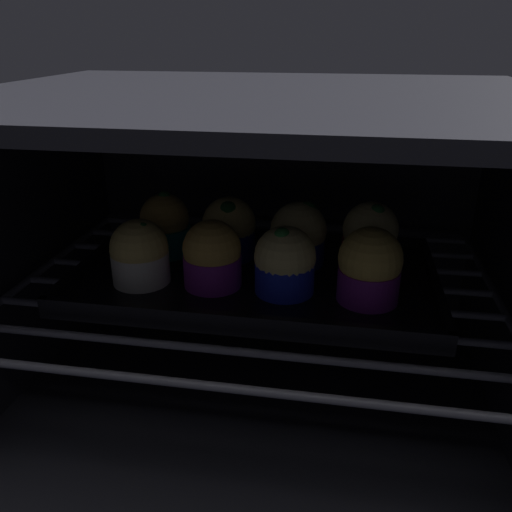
{
  "coord_description": "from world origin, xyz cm",
  "views": [
    {
      "loc": [
        9.48,
        -31.93,
        41.0
      ],
      "look_at": [
        0.0,
        22.37,
        17.31
      ],
      "focal_mm": 36.92,
      "sensor_mm": 36.0,
      "label": 1
    }
  ],
  "objects_px": {
    "muffin_row0_col1": "(212,256)",
    "muffin_row1_col2": "(298,236)",
    "muffin_row0_col2": "(285,263)",
    "muffin_row1_col3": "(370,238)",
    "muffin_row1_col1": "(229,229)",
    "baking_tray": "(256,277)",
    "muffin_row0_col3": "(370,267)",
    "muffin_row0_col0": "(140,254)",
    "muffin_row1_col0": "(165,226)"
  },
  "relations": [
    {
      "from": "muffin_row0_col1",
      "to": "muffin_row1_col2",
      "type": "bearing_deg",
      "value": 41.91
    },
    {
      "from": "muffin_row1_col1",
      "to": "muffin_row1_col2",
      "type": "bearing_deg",
      "value": -3.6
    },
    {
      "from": "muffin_row0_col2",
      "to": "muffin_row1_col1",
      "type": "bearing_deg",
      "value": 133.13
    },
    {
      "from": "muffin_row0_col0",
      "to": "muffin_row1_col1",
      "type": "xyz_separation_m",
      "value": [
        0.08,
        0.09,
        0.0
      ]
    },
    {
      "from": "muffin_row0_col2",
      "to": "muffin_row1_col3",
      "type": "distance_m",
      "value": 0.12
    },
    {
      "from": "muffin_row1_col0",
      "to": "muffin_row1_col3",
      "type": "height_order",
      "value": "same"
    },
    {
      "from": "muffin_row0_col1",
      "to": "muffin_row1_col1",
      "type": "xyz_separation_m",
      "value": [
        0.0,
        0.08,
        0.0
      ]
    },
    {
      "from": "muffin_row1_col2",
      "to": "muffin_row0_col1",
      "type": "bearing_deg",
      "value": -138.09
    },
    {
      "from": "muffin_row0_col2",
      "to": "baking_tray",
      "type": "bearing_deg",
      "value": 133.11
    },
    {
      "from": "muffin_row0_col1",
      "to": "muffin_row1_col1",
      "type": "distance_m",
      "value": 0.08
    },
    {
      "from": "muffin_row0_col2",
      "to": "muffin_row1_col2",
      "type": "xyz_separation_m",
      "value": [
        0.01,
        0.08,
        0.0
      ]
    },
    {
      "from": "muffin_row0_col3",
      "to": "muffin_row1_col1",
      "type": "bearing_deg",
      "value": 151.87
    },
    {
      "from": "muffin_row0_col3",
      "to": "muffin_row1_col0",
      "type": "xyz_separation_m",
      "value": [
        -0.25,
        0.09,
        -0.0
      ]
    },
    {
      "from": "muffin_row0_col3",
      "to": "muffin_row1_col2",
      "type": "bearing_deg",
      "value": 134.08
    },
    {
      "from": "muffin_row0_col3",
      "to": "muffin_row1_col2",
      "type": "relative_size",
      "value": 1.05
    },
    {
      "from": "muffin_row0_col3",
      "to": "muffin_row1_col2",
      "type": "distance_m",
      "value": 0.12
    },
    {
      "from": "muffin_row0_col0",
      "to": "muffin_row1_col3",
      "type": "height_order",
      "value": "muffin_row1_col3"
    },
    {
      "from": "muffin_row1_col0",
      "to": "muffin_row1_col3",
      "type": "distance_m",
      "value": 0.25
    },
    {
      "from": "muffin_row0_col2",
      "to": "muffin_row1_col2",
      "type": "distance_m",
      "value": 0.08
    },
    {
      "from": "muffin_row0_col1",
      "to": "muffin_row1_col2",
      "type": "height_order",
      "value": "same"
    },
    {
      "from": "muffin_row0_col2",
      "to": "muffin_row1_col3",
      "type": "xyz_separation_m",
      "value": [
        0.09,
        0.08,
        0.0
      ]
    },
    {
      "from": "muffin_row1_col2",
      "to": "muffin_row0_col2",
      "type": "bearing_deg",
      "value": -94.66
    },
    {
      "from": "baking_tray",
      "to": "muffin_row0_col1",
      "type": "bearing_deg",
      "value": -137.07
    },
    {
      "from": "muffin_row0_col2",
      "to": "muffin_row0_col0",
      "type": "bearing_deg",
      "value": -178.8
    },
    {
      "from": "muffin_row1_col3",
      "to": "baking_tray",
      "type": "bearing_deg",
      "value": -163.44
    },
    {
      "from": "muffin_row1_col0",
      "to": "muffin_row1_col2",
      "type": "relative_size",
      "value": 1.06
    },
    {
      "from": "muffin_row0_col0",
      "to": "muffin_row0_col2",
      "type": "height_order",
      "value": "muffin_row0_col2"
    },
    {
      "from": "muffin_row0_col3",
      "to": "muffin_row1_col1",
      "type": "height_order",
      "value": "muffin_row0_col3"
    },
    {
      "from": "muffin_row0_col0",
      "to": "muffin_row1_col3",
      "type": "relative_size",
      "value": 0.89
    },
    {
      "from": "muffin_row1_col2",
      "to": "muffin_row1_col3",
      "type": "relative_size",
      "value": 0.93
    },
    {
      "from": "muffin_row1_col1",
      "to": "muffin_row0_col0",
      "type": "bearing_deg",
      "value": -132.63
    },
    {
      "from": "muffin_row0_col0",
      "to": "muffin_row0_col2",
      "type": "relative_size",
      "value": 0.96
    },
    {
      "from": "baking_tray",
      "to": "muffin_row1_col3",
      "type": "distance_m",
      "value": 0.14
    },
    {
      "from": "muffin_row0_col1",
      "to": "muffin_row1_col0",
      "type": "xyz_separation_m",
      "value": [
        -0.08,
        0.08,
        0.0
      ]
    },
    {
      "from": "muffin_row0_col2",
      "to": "muffin_row1_col3",
      "type": "height_order",
      "value": "muffin_row1_col3"
    },
    {
      "from": "muffin_row1_col1",
      "to": "muffin_row1_col3",
      "type": "bearing_deg",
      "value": -2.03
    },
    {
      "from": "muffin_row1_col1",
      "to": "muffin_row1_col2",
      "type": "distance_m",
      "value": 0.09
    },
    {
      "from": "muffin_row0_col1",
      "to": "muffin_row1_col3",
      "type": "relative_size",
      "value": 0.92
    },
    {
      "from": "muffin_row1_col1",
      "to": "muffin_row1_col3",
      "type": "xyz_separation_m",
      "value": [
        0.17,
        -0.01,
        0.0
      ]
    },
    {
      "from": "muffin_row0_col0",
      "to": "muffin_row0_col3",
      "type": "distance_m",
      "value": 0.25
    },
    {
      "from": "muffin_row0_col0",
      "to": "muffin_row1_col0",
      "type": "bearing_deg",
      "value": 89.95
    },
    {
      "from": "baking_tray",
      "to": "muffin_row0_col3",
      "type": "height_order",
      "value": "muffin_row0_col3"
    },
    {
      "from": "muffin_row0_col3",
      "to": "muffin_row1_col1",
      "type": "xyz_separation_m",
      "value": [
        -0.17,
        0.09,
        -0.0
      ]
    },
    {
      "from": "muffin_row0_col0",
      "to": "muffin_row1_col2",
      "type": "relative_size",
      "value": 0.96
    },
    {
      "from": "baking_tray",
      "to": "muffin_row1_col1",
      "type": "relative_size",
      "value": 5.42
    },
    {
      "from": "muffin_row0_col1",
      "to": "muffin_row0_col0",
      "type": "bearing_deg",
      "value": -176.18
    },
    {
      "from": "muffin_row0_col2",
      "to": "muffin_row1_col1",
      "type": "height_order",
      "value": "same"
    },
    {
      "from": "muffin_row0_col2",
      "to": "muffin_row1_col3",
      "type": "relative_size",
      "value": 0.93
    },
    {
      "from": "muffin_row0_col0",
      "to": "muffin_row1_col0",
      "type": "height_order",
      "value": "muffin_row1_col0"
    },
    {
      "from": "muffin_row0_col1",
      "to": "muffin_row0_col2",
      "type": "bearing_deg",
      "value": -1.46
    }
  ]
}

